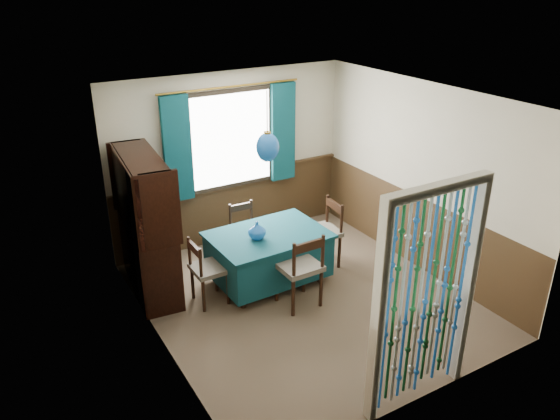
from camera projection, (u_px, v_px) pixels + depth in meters
floor at (304, 299)px, 6.77m from camera, size 4.00×4.00×0.00m
ceiling at (308, 98)px, 5.76m from camera, size 4.00×4.00×0.00m
wall_back at (230, 159)px, 7.84m from camera, size 3.60×0.00×3.60m
wall_front at (433, 286)px, 4.69m from camera, size 3.60×0.00×3.60m
wall_left at (155, 243)px, 5.43m from camera, size 0.00×4.00×4.00m
wall_right at (422, 179)px, 7.10m from camera, size 0.00×4.00×4.00m
wainscot_back at (233, 207)px, 8.13m from camera, size 3.60×0.00×3.60m
wainscot_front at (422, 355)px, 5.01m from camera, size 3.60×0.00×3.60m
wainscot_left at (163, 306)px, 5.74m from camera, size 0.00×4.00×4.00m
wainscot_right at (415, 231)px, 7.40m from camera, size 0.00×4.00×4.00m
window at (231, 140)px, 7.68m from camera, size 1.32×0.12×1.42m
doorway at (425, 303)px, 4.82m from camera, size 1.16×0.12×2.18m
dining_table at (268, 254)px, 6.98m from camera, size 1.48×1.04×0.70m
chair_near at (300, 268)px, 6.46m from camera, size 0.48×0.46×0.96m
chair_far at (245, 231)px, 7.55m from camera, size 0.41×0.40×0.81m
chair_left at (207, 269)px, 6.54m from camera, size 0.40×0.42×0.85m
chair_right at (324, 232)px, 7.39m from camera, size 0.48×0.50×0.93m
sideboard at (148, 245)px, 6.75m from camera, size 0.60×1.40×1.78m
pendant_lamp at (267, 147)px, 6.40m from camera, size 0.28×0.28×0.84m
vase_table at (257, 231)px, 6.70m from camera, size 0.26×0.26×0.21m
bowl_shelf at (155, 205)px, 6.32m from camera, size 0.27×0.27×0.05m
vase_sideboard at (142, 209)px, 6.88m from camera, size 0.19×0.19×0.18m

